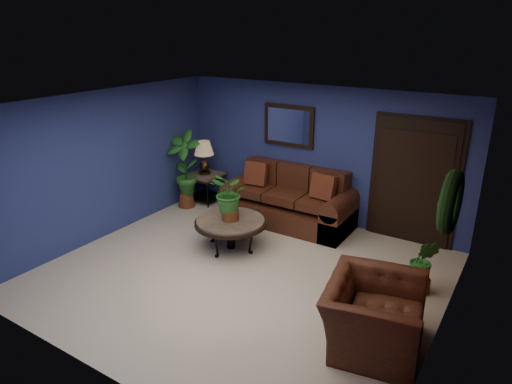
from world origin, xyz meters
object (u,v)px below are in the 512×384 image
Objects in this scene: sofa at (290,204)px; table_lamp at (204,154)px; armchair at (374,315)px; coffee_table at (231,223)px; side_chair at (332,201)px; end_table at (205,180)px.

sofa is 2.09m from table_lamp.
armchair is at bearing -29.81° from table_lamp.
coffee_table is 1.20× the size of side_chair.
table_lamp is 0.67× the size of side_chair.
side_chair is at bearing 2.38° from sofa.
sofa is 3.58× the size of end_table.
side_chair reaches higher than end_table.
end_table is 0.55× the size of armchair.
coffee_table is 1.88m from side_chair.
sofa is at bearing -174.60° from side_chair.
sofa is 1.96× the size of armchair.
table_lamp is at bearing -175.48° from side_chair.
side_chair is (2.78, 0.07, -0.48)m from table_lamp.
armchair is at bearing -21.76° from coffee_table.
side_chair reaches higher than armchair.
end_table is 5.13m from armchair.
sofa is 0.83m from side_chair.
coffee_table is at bearing -40.78° from table_lamp.
armchair is (4.45, -2.55, -0.07)m from end_table.
table_lamp reaches higher than coffee_table.
end_table is (-1.67, 1.44, 0.02)m from coffee_table.
sofa reaches higher than end_table.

